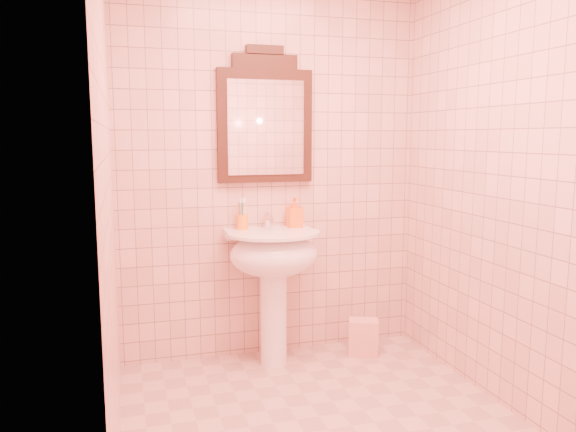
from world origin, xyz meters
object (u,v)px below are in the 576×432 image
object	(u,v)px
toothbrush_cup	(242,222)
soap_dispenser	(294,212)
pedestal_sink	(274,264)
mirror	(265,120)
towel	(363,337)

from	to	relation	value
toothbrush_cup	soap_dispenser	distance (m)	0.35
pedestal_sink	toothbrush_cup	world-z (taller)	toothbrush_cup
mirror	towel	xyz separation A→B (m)	(0.62, -0.21, -1.44)
soap_dispenser	towel	xyz separation A→B (m)	(0.44, -0.16, -0.84)
mirror	towel	distance (m)	1.58
pedestal_sink	mirror	bearing A→B (deg)	90.00
towel	soap_dispenser	bearing A→B (deg)	160.45
toothbrush_cup	towel	bearing A→B (deg)	-11.97
mirror	toothbrush_cup	world-z (taller)	mirror
toothbrush_cup	mirror	bearing A→B (deg)	15.54
mirror	toothbrush_cup	size ratio (longest dim) A/B	4.91
toothbrush_cup	soap_dispenser	xyz separation A→B (m)	(0.35, -0.01, 0.05)
mirror	toothbrush_cup	bearing A→B (deg)	-164.46
soap_dispenser	toothbrush_cup	bearing A→B (deg)	174.10
pedestal_sink	toothbrush_cup	distance (m)	0.34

